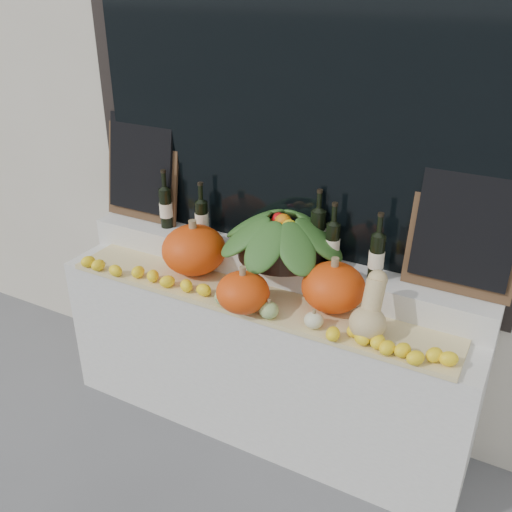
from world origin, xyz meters
TOP-DOWN VIEW (x-y plane):
  - storefront_facade at (0.00, 2.25)m, footprint 7.00×0.94m
  - display_sill at (0.00, 1.52)m, footprint 2.30×0.55m
  - rear_tier at (0.00, 1.68)m, footprint 2.30×0.25m
  - straw_bedding at (0.00, 1.40)m, footprint 2.10×0.32m
  - pumpkin_left at (-0.41, 1.50)m, footprint 0.35×0.35m
  - pumpkin_right at (0.40, 1.50)m, footprint 0.31×0.31m
  - pumpkin_center at (0.02, 1.28)m, footprint 0.29×0.29m
  - butternut_squash at (0.63, 1.36)m, footprint 0.17×0.22m
  - decorative_gourds at (0.22, 1.30)m, footprint 0.81×0.16m
  - lemon_heap at (0.00, 1.29)m, footprint 2.20×0.16m
  - produce_bowl at (0.04, 1.66)m, footprint 0.72×0.72m
  - wine_bottle_far_left at (-0.72, 1.68)m, footprint 0.08×0.08m
  - wine_bottle_near_left at (-0.47, 1.68)m, footprint 0.08×0.08m
  - wine_bottle_tall at (0.21, 1.73)m, footprint 0.08×0.08m
  - wine_bottle_near_right at (0.31, 1.69)m, footprint 0.08×0.08m
  - wine_bottle_far_right at (0.55, 1.65)m, footprint 0.08×0.08m
  - chalkboard_left at (-0.92, 1.74)m, footprint 0.50×0.13m
  - chalkboard_right at (0.92, 1.74)m, footprint 0.50×0.13m

SIDE VIEW (x-z plane):
  - display_sill at x=0.00m, z-range 0.00..0.88m
  - straw_bedding at x=0.00m, z-range 0.88..0.90m
  - lemon_heap at x=0.00m, z-range 0.91..0.97m
  - decorative_gourds at x=0.22m, z-range 0.88..1.02m
  - rear_tier at x=0.00m, z-range 0.88..1.04m
  - pumpkin_center at x=0.02m, z-range 0.91..1.10m
  - pumpkin_right at x=0.40m, z-range 0.91..1.14m
  - butternut_squash at x=0.63m, z-range 0.87..1.17m
  - pumpkin_left at x=-0.41m, z-range 0.91..1.17m
  - wine_bottle_near_left at x=-0.47m, z-range 0.99..1.30m
  - wine_bottle_near_right at x=0.31m, z-range 0.99..1.33m
  - produce_bowl at x=0.04m, z-range 1.04..1.28m
  - wine_bottle_far_left at x=-0.72m, z-range 0.99..1.34m
  - wine_bottle_far_right at x=0.55m, z-range 0.99..1.34m
  - wine_bottle_tall at x=0.21m, z-range 0.99..1.36m
  - chalkboard_left at x=-0.92m, z-range 1.05..1.67m
  - chalkboard_right at x=0.92m, z-range 1.05..1.67m
  - storefront_facade at x=0.00m, z-range 0.00..4.50m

